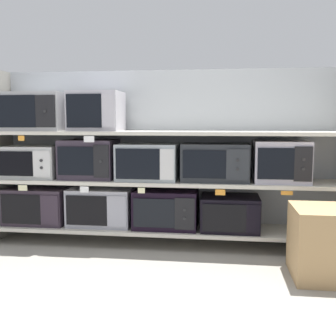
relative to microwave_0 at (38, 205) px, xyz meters
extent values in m
cube|color=gray|center=(1.17, -1.00, -0.32)|extent=(7.00, 6.00, 0.02)
cube|color=#9EA3A8|center=(1.17, 0.25, 0.44)|extent=(3.20, 0.04, 1.50)
cube|color=beige|center=(1.17, 0.00, -0.17)|extent=(3.00, 0.45, 0.03)
cube|color=#312632|center=(0.00, 0.00, 0.00)|extent=(0.54, 0.34, 0.32)
cube|color=black|center=(-0.07, -0.17, 0.00)|extent=(0.35, 0.01, 0.25)
cube|color=#312632|center=(0.18, -0.17, 0.00)|extent=(0.16, 0.01, 0.25)
cube|color=#9FA0AE|center=(0.58, 0.00, 0.00)|extent=(0.55, 0.32, 0.32)
cube|color=black|center=(0.50, -0.16, 0.00)|extent=(0.35, 0.01, 0.25)
cube|color=#9FA0AE|center=(0.76, -0.16, 0.00)|extent=(0.16, 0.01, 0.26)
cube|color=black|center=(1.15, 0.00, 0.00)|extent=(0.53, 0.36, 0.32)
cube|color=black|center=(1.08, -0.18, 0.00)|extent=(0.34, 0.01, 0.24)
cube|color=black|center=(1.33, -0.18, 0.00)|extent=(0.16, 0.01, 0.26)
cylinder|color=#262628|center=(1.33, -0.19, -0.03)|extent=(0.02, 0.01, 0.02)
cylinder|color=#262628|center=(1.33, -0.19, 0.04)|extent=(0.02, 0.01, 0.02)
cube|color=black|center=(1.69, 0.00, -0.02)|extent=(0.48, 0.38, 0.28)
cube|color=black|center=(1.64, -0.19, -0.02)|extent=(0.34, 0.01, 0.22)
cube|color=black|center=(1.87, -0.19, -0.02)|extent=(0.11, 0.01, 0.23)
cube|color=beige|center=(1.17, 0.00, 0.24)|extent=(3.00, 0.45, 0.03)
cube|color=#BCBDBD|center=(-0.03, 0.00, 0.39)|extent=(0.49, 0.36, 0.28)
cube|color=black|center=(-0.10, -0.18, 0.39)|extent=(0.31, 0.01, 0.21)
cube|color=silver|center=(0.13, -0.18, 0.39)|extent=(0.15, 0.01, 0.22)
cylinder|color=#262628|center=(0.13, -0.19, 0.36)|extent=(0.02, 0.01, 0.02)
cylinder|color=#262628|center=(0.13, -0.19, 0.42)|extent=(0.02, 0.01, 0.02)
cube|color=#352C39|center=(0.48, 0.00, 0.42)|extent=(0.46, 0.35, 0.33)
cube|color=black|center=(0.42, -0.18, 0.42)|extent=(0.31, 0.01, 0.23)
cube|color=black|center=(0.64, -0.18, 0.42)|extent=(0.13, 0.01, 0.27)
cylinder|color=#262628|center=(0.64, -0.19, 0.42)|extent=(0.02, 0.01, 0.02)
cube|color=#9AA3AA|center=(1.00, 0.00, 0.40)|extent=(0.50, 0.40, 0.30)
cube|color=black|center=(0.95, -0.20, 0.40)|extent=(0.36, 0.01, 0.25)
cube|color=silver|center=(1.19, -0.20, 0.40)|extent=(0.11, 0.01, 0.24)
cube|color=#292D31|center=(1.56, 0.00, 0.41)|extent=(0.55, 0.35, 0.31)
cube|color=black|center=(1.48, -0.18, 0.41)|extent=(0.34, 0.01, 0.22)
cube|color=#292D31|center=(1.74, -0.17, 0.41)|extent=(0.17, 0.01, 0.25)
cylinder|color=#262628|center=(1.74, -0.18, 0.37)|extent=(0.02, 0.01, 0.02)
cylinder|color=#262628|center=(1.74, -0.18, 0.44)|extent=(0.02, 0.01, 0.02)
cube|color=#B7B3C2|center=(2.09, 0.00, 0.42)|extent=(0.44, 0.36, 0.34)
cube|color=black|center=(2.03, -0.18, 0.42)|extent=(0.27, 0.01, 0.24)
cube|color=black|center=(2.23, -0.18, 0.42)|extent=(0.13, 0.01, 0.27)
cylinder|color=#262628|center=(2.23, -0.19, 0.38)|extent=(0.02, 0.01, 0.02)
cylinder|color=#262628|center=(2.23, -0.19, 0.46)|extent=(0.02, 0.01, 0.02)
cube|color=beige|center=(-0.02, -0.23, 0.19)|extent=(0.08, 0.00, 0.05)
cube|color=white|center=(0.51, -0.23, 0.19)|extent=(0.07, 0.00, 0.05)
cube|color=beige|center=(0.98, -0.23, 0.20)|extent=(0.06, 0.00, 0.04)
cube|color=orange|center=(1.61, -0.23, 0.20)|extent=(0.08, 0.00, 0.04)
cube|color=orange|center=(2.11, -0.23, 0.20)|extent=(0.09, 0.00, 0.03)
cube|color=beige|center=(1.17, 0.00, 0.65)|extent=(3.00, 0.45, 0.03)
cube|color=#A2A3A6|center=(0.01, 0.00, 0.83)|extent=(0.56, 0.42, 0.33)
cube|color=black|center=(-0.07, -0.21, 0.83)|extent=(0.36, 0.01, 0.26)
cube|color=black|center=(0.19, -0.21, 0.83)|extent=(0.17, 0.01, 0.26)
cylinder|color=#262628|center=(0.19, -0.22, 0.83)|extent=(0.02, 0.01, 0.02)
cube|color=#B6B2BD|center=(0.55, 0.00, 0.83)|extent=(0.43, 0.35, 0.33)
cube|color=black|center=(0.51, -0.17, 0.83)|extent=(0.30, 0.01, 0.27)
cube|color=#B6B2BD|center=(0.71, -0.17, 0.83)|extent=(0.11, 0.01, 0.27)
cube|color=orange|center=(-0.01, -0.23, 0.61)|extent=(0.05, 0.00, 0.04)
cube|color=white|center=(0.56, -0.23, 0.60)|extent=(0.09, 0.00, 0.05)
cube|color=tan|center=(2.33, -0.60, -0.07)|extent=(0.47, 0.47, 0.48)
camera|label=1|loc=(1.62, -3.35, 0.74)|focal=43.26mm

